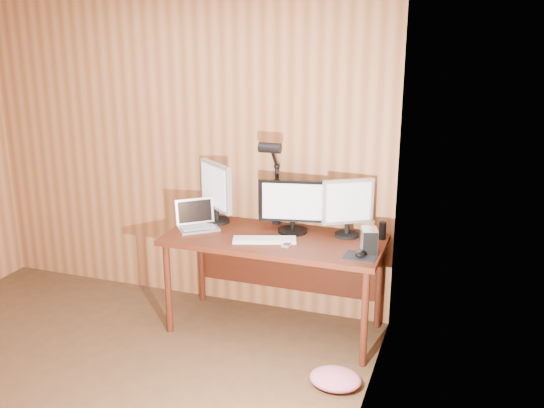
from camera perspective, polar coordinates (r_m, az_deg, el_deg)
The scene contains 14 objects.
room_shell at distance 3.41m, azimuth -24.14°, elevation -2.12°, with size 4.00×4.00×4.00m.
desk at distance 4.55m, azimuth 0.50°, elevation -4.30°, with size 1.60×0.70×0.75m.
monitor_center at distance 4.49m, azimuth 1.96°, elevation -0.16°, with size 0.51×0.22×0.40m.
monitor_left at distance 4.72m, azimuth -5.30°, elevation 1.28°, with size 0.36×0.29×0.48m.
monitor_right at distance 4.43m, azimuth 7.16°, elevation -0.18°, with size 0.35×0.23×0.43m.
laptop at distance 4.67m, azimuth -7.09°, elevation -1.59°, with size 0.37×0.36×0.21m.
keyboard at distance 4.37m, azimuth -0.71°, elevation -3.38°, with size 0.47×0.27×0.02m.
mousepad at distance 4.13m, azimuth 8.32°, elevation -4.89°, with size 0.22×0.18×0.00m, color black.
mouse at distance 4.13m, azimuth 8.33°, elevation -4.61°, with size 0.07×0.12×0.04m, color black.
hard_drive at distance 4.20m, azimuth 9.13°, elevation -3.42°, with size 0.14×0.17×0.17m.
phone at distance 4.29m, azimuth 1.45°, elevation -3.82°, with size 0.06×0.11×0.02m.
speaker at distance 4.47m, azimuth 10.35°, elevation -2.47°, with size 0.05×0.05×0.13m, color black.
desk_lamp at distance 4.54m, azimuth 0.11°, elevation 3.13°, with size 0.16×0.24×0.72m.
fabric_pile at distance 4.09m, azimuth 5.97°, elevation -16.07°, with size 0.34×0.28×0.11m, color #C8607B, non-canonical shape.
Camera 1 is at (2.27, -2.32, 2.27)m, focal length 40.00 mm.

